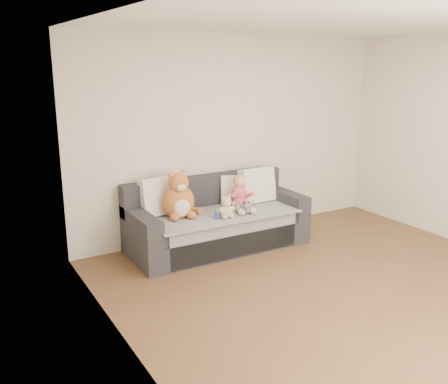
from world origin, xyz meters
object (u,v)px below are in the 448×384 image
Objects in this scene: sippy_cup at (217,214)px; plush_cat at (179,199)px; toddler at (240,195)px; teddy_bear at (226,209)px; sofa at (216,223)px.

plush_cat is at bearing 139.02° from sippy_cup.
toddler reaches higher than teddy_bear.
teddy_bear reaches higher than sippy_cup.
sofa is 0.42m from teddy_bear.
plush_cat is 0.57m from teddy_bear.
teddy_bear is 0.13m from sippy_cup.
sofa is 0.63m from plush_cat.
plush_cat is 5.11× the size of sippy_cup.
teddy_bear is at bearing -29.15° from plush_cat.
toddler is at bearing -1.40° from plush_cat.
teddy_bear is (-0.05, -0.32, 0.27)m from sofa.
sofa is 4.91× the size of toddler.
sippy_cup is at bearing -35.80° from plush_cat.
plush_cat reaches higher than sofa.
toddler is 0.75× the size of plush_cat.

